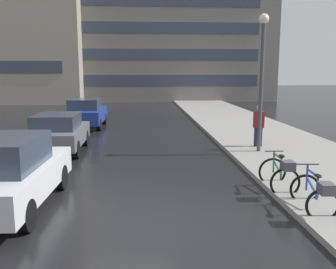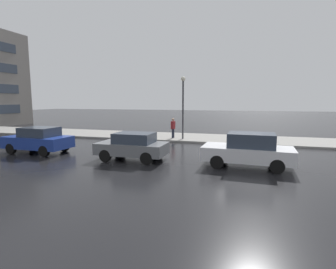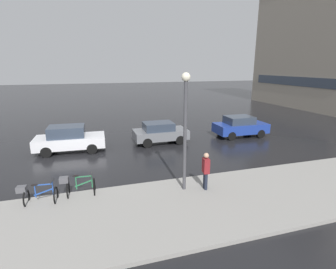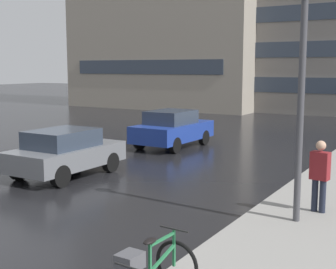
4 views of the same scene
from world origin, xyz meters
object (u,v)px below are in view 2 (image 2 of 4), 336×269
at_px(car_white, 248,150).
at_px(streetlamp, 183,101).
at_px(bicycle_nearest, 260,138).
at_px(pedestrian, 173,127).
at_px(car_blue, 38,140).
at_px(car_grey, 133,146).
at_px(bicycle_second, 239,138).

relative_size(car_white, streetlamp, 0.85).
bearing_deg(bicycle_nearest, streetlamp, 84.14).
height_order(car_white, pedestrian, pedestrian).
distance_m(bicycle_nearest, car_blue, 14.78).
bearing_deg(car_blue, car_grey, -91.21).
bearing_deg(bicycle_second, car_white, -174.62).
height_order(car_white, car_blue, car_white).
distance_m(bicycle_second, car_blue, 13.36).
bearing_deg(car_white, car_grey, 91.54).
bearing_deg(bicycle_nearest, pedestrian, 82.83).
bearing_deg(bicycle_nearest, car_blue, 117.14).
xyz_separation_m(car_grey, car_blue, (0.13, 6.32, 0.04)).
distance_m(bicycle_nearest, car_white, 6.78).
bearing_deg(car_grey, bicycle_nearest, -44.83).
distance_m(car_grey, streetlamp, 7.92).
distance_m(bicycle_second, streetlamp, 5.16).
distance_m(car_grey, car_blue, 6.32).
relative_size(bicycle_nearest, pedestrian, 0.81).
bearing_deg(pedestrian, bicycle_nearest, -97.17).
bearing_deg(car_blue, car_white, -89.87).
distance_m(car_white, streetlamp, 9.14).
bearing_deg(bicycle_nearest, car_grey, 135.17).
distance_m(car_blue, pedestrian, 9.96).
xyz_separation_m(bicycle_nearest, bicycle_second, (-0.22, 1.49, 0.03)).
xyz_separation_m(bicycle_second, car_white, (-6.49, -0.61, 0.31)).
distance_m(car_blue, streetlamp, 10.63).
bearing_deg(car_white, bicycle_second, 5.38).
bearing_deg(car_blue, bicycle_second, -60.78).
xyz_separation_m(car_white, streetlamp, (7.31, 4.95, 2.35)).
distance_m(bicycle_nearest, bicycle_second, 1.51).
bearing_deg(pedestrian, streetlamp, -105.65).
distance_m(bicycle_nearest, streetlamp, 6.45).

